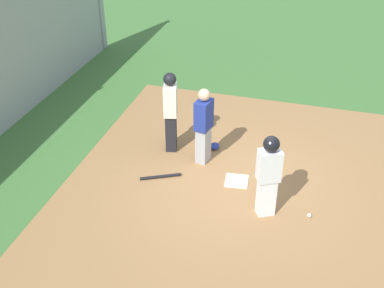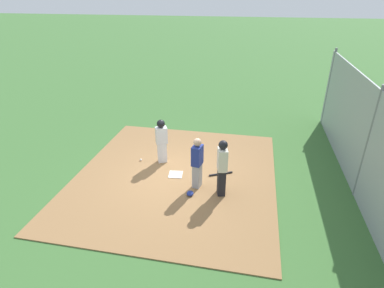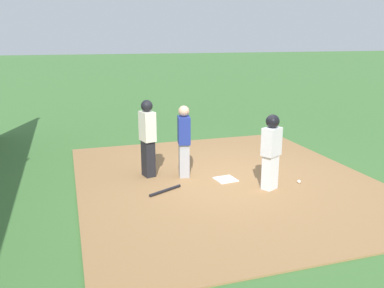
{
  "view_description": "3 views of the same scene",
  "coord_description": "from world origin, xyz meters",
  "px_view_note": "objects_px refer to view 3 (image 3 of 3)",
  "views": [
    {
      "loc": [
        7.6,
        1.31,
        5.73
      ],
      "look_at": [
        0.08,
        -0.88,
        0.78
      ],
      "focal_mm": 45.97,
      "sensor_mm": 36.0,
      "label": 1
    },
    {
      "loc": [
        -8.54,
        -2.26,
        5.48
      ],
      "look_at": [
        0.33,
        -0.48,
        1.05
      ],
      "focal_mm": 29.37,
      "sensor_mm": 36.0,
      "label": 2
    },
    {
      "loc": [
        7.81,
        -3.24,
        3.11
      ],
      "look_at": [
        -0.68,
        -0.57,
        0.73
      ],
      "focal_mm": 37.55,
      "sensor_mm": 36.0,
      "label": 3
    }
  ],
  "objects_px": {
    "home_plate": "(226,179)",
    "catcher": "(184,140)",
    "catcher_mask": "(183,166)",
    "baseball": "(299,182)",
    "umpire": "(148,137)",
    "baseball_bat": "(165,191)",
    "runner": "(271,148)"
  },
  "relations": [
    {
      "from": "umpire",
      "to": "runner",
      "type": "relative_size",
      "value": 1.11
    },
    {
      "from": "baseball",
      "to": "catcher_mask",
      "type": "bearing_deg",
      "value": -128.52
    },
    {
      "from": "catcher",
      "to": "runner",
      "type": "distance_m",
      "value": 1.96
    },
    {
      "from": "catcher",
      "to": "catcher_mask",
      "type": "xyz_separation_m",
      "value": [
        -0.51,
        0.11,
        -0.79
      ]
    },
    {
      "from": "catcher_mask",
      "to": "baseball",
      "type": "distance_m",
      "value": 2.73
    },
    {
      "from": "umpire",
      "to": "baseball",
      "type": "distance_m",
      "value": 3.47
    },
    {
      "from": "catcher",
      "to": "umpire",
      "type": "xyz_separation_m",
      "value": [
        -0.26,
        -0.77,
        0.08
      ]
    },
    {
      "from": "catcher",
      "to": "catcher_mask",
      "type": "height_order",
      "value": "catcher"
    },
    {
      "from": "catcher",
      "to": "baseball_bat",
      "type": "relative_size",
      "value": 2.01
    },
    {
      "from": "umpire",
      "to": "baseball",
      "type": "bearing_deg",
      "value": -39.6
    },
    {
      "from": "catcher",
      "to": "umpire",
      "type": "distance_m",
      "value": 0.81
    },
    {
      "from": "home_plate",
      "to": "catcher",
      "type": "relative_size",
      "value": 0.27
    },
    {
      "from": "baseball",
      "to": "umpire",
      "type": "bearing_deg",
      "value": -115.58
    },
    {
      "from": "catcher",
      "to": "runner",
      "type": "height_order",
      "value": "catcher"
    },
    {
      "from": "home_plate",
      "to": "catcher_mask",
      "type": "bearing_deg",
      "value": -145.8
    },
    {
      "from": "home_plate",
      "to": "runner",
      "type": "bearing_deg",
      "value": 40.7
    },
    {
      "from": "baseball_bat",
      "to": "baseball",
      "type": "bearing_deg",
      "value": 145.73
    },
    {
      "from": "home_plate",
      "to": "catcher",
      "type": "xyz_separation_m",
      "value": [
        -0.51,
        -0.81,
        0.84
      ]
    },
    {
      "from": "catcher",
      "to": "baseball_bat",
      "type": "distance_m",
      "value": 1.32
    },
    {
      "from": "home_plate",
      "to": "umpire",
      "type": "distance_m",
      "value": 1.98
    },
    {
      "from": "catcher_mask",
      "to": "baseball",
      "type": "relative_size",
      "value": 3.24
    },
    {
      "from": "catcher_mask",
      "to": "baseball",
      "type": "bearing_deg",
      "value": 51.48
    },
    {
      "from": "umpire",
      "to": "baseball_bat",
      "type": "height_order",
      "value": "umpire"
    },
    {
      "from": "home_plate",
      "to": "runner",
      "type": "relative_size",
      "value": 0.28
    },
    {
      "from": "catcher",
      "to": "baseball_bat",
      "type": "xyz_separation_m",
      "value": [
        0.82,
        -0.64,
        -0.82
      ]
    },
    {
      "from": "runner",
      "to": "catcher",
      "type": "bearing_deg",
      "value": 21.62
    },
    {
      "from": "runner",
      "to": "baseball",
      "type": "distance_m",
      "value": 1.16
    },
    {
      "from": "runner",
      "to": "catcher_mask",
      "type": "height_order",
      "value": "runner"
    },
    {
      "from": "home_plate",
      "to": "runner",
      "type": "xyz_separation_m",
      "value": [
        0.78,
        0.67,
        0.88
      ]
    },
    {
      "from": "runner",
      "to": "baseball",
      "type": "xyz_separation_m",
      "value": [
        -0.1,
        0.77,
        -0.86
      ]
    },
    {
      "from": "runner",
      "to": "baseball",
      "type": "bearing_deg",
      "value": -109.95
    },
    {
      "from": "runner",
      "to": "home_plate",
      "type": "bearing_deg",
      "value": 13.39
    }
  ]
}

